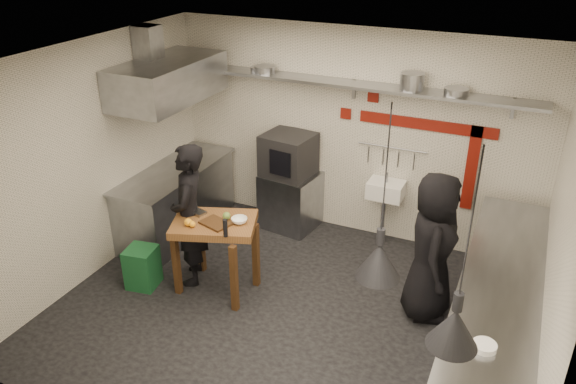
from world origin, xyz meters
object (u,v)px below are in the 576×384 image
at_px(combi_oven, 288,155).
at_px(chef_left, 190,215).
at_px(green_bin, 142,267).
at_px(oven_stand, 291,200).
at_px(chef_right, 432,247).
at_px(prep_table, 216,256).

distance_m(combi_oven, chef_left, 1.75).
distance_m(green_bin, chef_left, 0.87).
xyz_separation_m(oven_stand, combi_oven, (-0.02, -0.02, 0.69)).
distance_m(green_bin, chef_right, 3.35).
height_order(chef_left, chef_right, chef_left).
bearing_deg(chef_right, prep_table, 91.58).
xyz_separation_m(oven_stand, chef_right, (2.17, -1.18, 0.44)).
bearing_deg(combi_oven, oven_stand, 52.17).
bearing_deg(oven_stand, chef_right, -20.73).
bearing_deg(chef_left, oven_stand, 139.26).
distance_m(oven_stand, chef_right, 2.51).
height_order(prep_table, chef_left, chef_left).
xyz_separation_m(green_bin, prep_table, (0.85, 0.30, 0.21)).
height_order(green_bin, prep_table, prep_table).
distance_m(prep_table, chef_left, 0.56).
height_order(oven_stand, chef_right, chef_right).
height_order(green_bin, chef_right, chef_right).
relative_size(oven_stand, green_bin, 1.60).
bearing_deg(prep_table, chef_right, -6.08).
distance_m(oven_stand, combi_oven, 0.69).
bearing_deg(chef_right, chef_left, 88.23).
bearing_deg(oven_stand, chef_left, -99.61).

